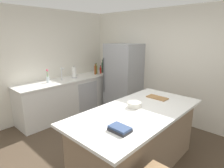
{
  "coord_description": "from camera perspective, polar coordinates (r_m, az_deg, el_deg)",
  "views": [
    {
      "loc": [
        1.82,
        -1.8,
        1.99
      ],
      "look_at": [
        -0.74,
        0.95,
        1.0
      ],
      "focal_mm": 29.72,
      "sensor_mm": 36.0,
      "label": 1
    }
  ],
  "objects": [
    {
      "name": "flower_vase",
      "position": [
        4.53,
        -19.14,
        1.76
      ],
      "size": [
        0.07,
        0.07,
        0.31
      ],
      "color": "silver",
      "rests_on": "counter_run_left"
    },
    {
      "name": "kitchen_island",
      "position": [
        2.96,
        7.68,
        -16.23
      ],
      "size": [
        1.06,
        2.19,
        0.93
      ],
      "color": "#8E755B",
      "rests_on": "ground_plane"
    },
    {
      "name": "wine_bottle",
      "position": [
        5.41,
        -2.85,
        5.14
      ],
      "size": [
        0.07,
        0.07,
        0.38
      ],
      "color": "#19381E",
      "rests_on": "counter_run_left"
    },
    {
      "name": "mixing_bowl",
      "position": [
        2.84,
        6.86,
        -6.33
      ],
      "size": [
        0.21,
        0.21,
        0.08
      ],
      "color": "silver",
      "rests_on": "kitchen_island"
    },
    {
      "name": "sink_faucet",
      "position": [
        4.71,
        -15.15,
        3.17
      ],
      "size": [
        0.15,
        0.05,
        0.3
      ],
      "color": "silver",
      "rests_on": "counter_run_left"
    },
    {
      "name": "hot_sauce_bottle",
      "position": [
        5.34,
        -3.55,
        4.27
      ],
      "size": [
        0.05,
        0.05,
        0.23
      ],
      "color": "red",
      "rests_on": "counter_run_left"
    },
    {
      "name": "cookbook_stack",
      "position": [
        2.17,
        2.4,
        -13.62
      ],
      "size": [
        0.25,
        0.17,
        0.06
      ],
      "color": "#2D2D33",
      "rests_on": "kitchen_island"
    },
    {
      "name": "wall_rear",
      "position": [
        4.49,
        18.65,
        5.15
      ],
      "size": [
        6.0,
        0.1,
        2.6
      ],
      "primitive_type": "cube",
      "color": "silver",
      "rests_on": "ground_plane"
    },
    {
      "name": "cutting_board",
      "position": [
        3.32,
        13.74,
        -4.07
      ],
      "size": [
        0.36,
        0.19,
        0.02
      ],
      "color": "#9E7042",
      "rests_on": "kitchen_island"
    },
    {
      "name": "wall_left",
      "position": [
        4.69,
        -23.95,
        5.02
      ],
      "size": [
        0.1,
        6.0,
        2.6
      ],
      "primitive_type": "cube",
      "color": "silver",
      "rests_on": "ground_plane"
    },
    {
      "name": "counter_run_left",
      "position": [
        4.92,
        -12.73,
        -3.69
      ],
      "size": [
        0.69,
        2.66,
        0.93
      ],
      "color": "silver",
      "rests_on": "ground_plane"
    },
    {
      "name": "olive_oil_bottle",
      "position": [
        5.32,
        -4.85,
        4.56
      ],
      "size": [
        0.05,
        0.05,
        0.3
      ],
      "color": "olive",
      "rests_on": "counter_run_left"
    },
    {
      "name": "vinegar_bottle",
      "position": [
        5.23,
        -5.19,
        4.38
      ],
      "size": [
        0.06,
        0.06,
        0.3
      ],
      "color": "#994C23",
      "rests_on": "counter_run_left"
    },
    {
      "name": "ground_plane",
      "position": [
        3.24,
        -2.0,
        -23.12
      ],
      "size": [
        7.2,
        7.2,
        0.0
      ],
      "primitive_type": "plane",
      "color": "#4C3D2D"
    },
    {
      "name": "refrigerator",
      "position": [
        4.86,
        3.53,
        1.7
      ],
      "size": [
        0.82,
        0.72,
        1.79
      ],
      "color": "#93969B",
      "rests_on": "ground_plane"
    },
    {
      "name": "paper_towel_roll",
      "position": [
        4.87,
        -11.57,
        3.46
      ],
      "size": [
        0.14,
        0.14,
        0.31
      ],
      "color": "gray",
      "rests_on": "counter_run_left"
    },
    {
      "name": "whiskey_bottle",
      "position": [
        5.49,
        -2.22,
        4.72
      ],
      "size": [
        0.08,
        0.08,
        0.27
      ],
      "color": "brown",
      "rests_on": "counter_run_left"
    }
  ]
}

